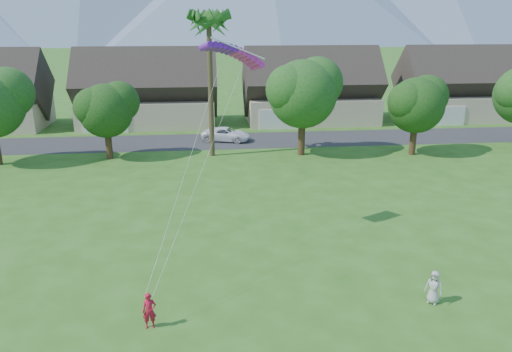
{
  "coord_description": "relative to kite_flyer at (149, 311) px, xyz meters",
  "views": [
    {
      "loc": [
        -2.63,
        -14.99,
        11.73
      ],
      "look_at": [
        0.0,
        10.0,
        3.8
      ],
      "focal_mm": 35.0,
      "sensor_mm": 36.0,
      "label": 1
    }
  ],
  "objects": [
    {
      "name": "kite_flyer",
      "position": [
        0.0,
        0.0,
        0.0
      ],
      "size": [
        0.58,
        0.42,
        1.5
      ],
      "primitive_type": "imported",
      "rotation": [
        0.0,
        0.0,
        0.11
      ],
      "color": "#B8152C",
      "rests_on": "ground"
    },
    {
      "name": "fan_palm",
      "position": [
        3.02,
        26.02,
        11.05
      ],
      "size": [
        3.0,
        3.0,
        13.8
      ],
      "color": "#4C3D26",
      "rests_on": "ground"
    },
    {
      "name": "watcher",
      "position": [
        11.97,
        0.56,
        -0.0
      ],
      "size": [
        0.87,
        0.84,
        1.5
      ],
      "primitive_type": "imported",
      "rotation": [
        0.0,
        0.0,
        -0.71
      ],
      "color": "#AFAFAB",
      "rests_on": "ground"
    },
    {
      "name": "parafoil_kite",
      "position": [
        3.99,
        8.68,
        9.41
      ],
      "size": [
        3.56,
        1.53,
        0.5
      ],
      "rotation": [
        0.0,
        0.0,
        0.37
      ],
      "color": "#6B16AA",
      "rests_on": "ground"
    },
    {
      "name": "houses_row",
      "position": [
        5.52,
        40.51,
        2.69
      ],
      "size": [
        72.75,
        8.19,
        8.86
      ],
      "color": "beige",
      "rests_on": "ground"
    },
    {
      "name": "tree_row",
      "position": [
        3.88,
        25.44,
        4.14
      ],
      "size": [
        62.27,
        6.67,
        8.45
      ],
      "color": "#47301C",
      "rests_on": "ground"
    },
    {
      "name": "street",
      "position": [
        5.02,
        31.52,
        -0.75
      ],
      "size": [
        90.0,
        7.0,
        0.01
      ],
      "primitive_type": "cube",
      "color": "#2D2D30",
      "rests_on": "ground"
    },
    {
      "name": "parked_car",
      "position": [
        4.53,
        31.52,
        -0.08
      ],
      "size": [
        5.3,
        3.55,
        1.35
      ],
      "primitive_type": "imported",
      "rotation": [
        0.0,
        0.0,
        1.28
      ],
      "color": "white",
      "rests_on": "ground"
    }
  ]
}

